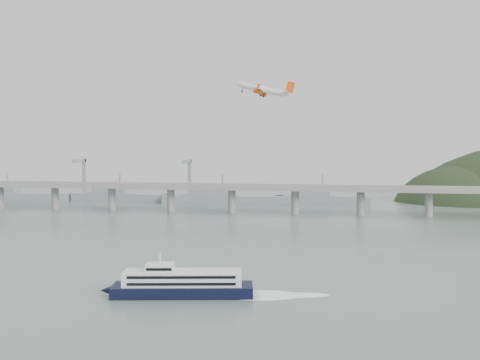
# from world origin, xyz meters

# --- Properties ---
(ground) EXTENTS (900.00, 900.00, 0.00)m
(ground) POSITION_xyz_m (0.00, 0.00, 0.00)
(ground) COLOR slate
(ground) RESTS_ON ground
(bridge) EXTENTS (800.00, 22.00, 23.90)m
(bridge) POSITION_xyz_m (-1.15, 200.00, 17.65)
(bridge) COLOR gray
(bridge) RESTS_ON ground
(distant_fleet) EXTENTS (453.00, 60.90, 40.00)m
(distant_fleet) POSITION_xyz_m (-155.36, 265.08, 6.22)
(distant_fleet) COLOR gray
(distant_fleet) RESTS_ON ground
(ferry) EXTENTS (83.30, 24.91, 15.79)m
(ferry) POSITION_xyz_m (-5.58, -40.88, 4.28)
(ferry) COLOR black
(ferry) RESTS_ON ground
(airliner) EXTENTS (35.25, 32.13, 10.72)m
(airliner) POSITION_xyz_m (9.90, 75.20, 84.83)
(airliner) COLOR white
(airliner) RESTS_ON ground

